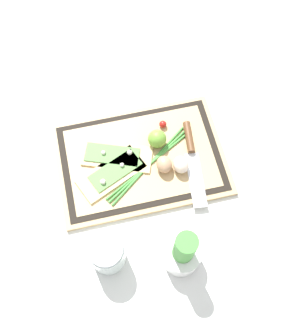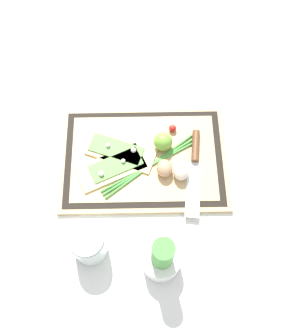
{
  "view_description": "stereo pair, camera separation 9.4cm",
  "coord_description": "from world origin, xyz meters",
  "px_view_note": "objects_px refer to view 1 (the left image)",
  "views": [
    {
      "loc": [
        0.1,
        0.49,
        1.06
      ],
      "look_at": [
        0.0,
        0.04,
        0.03
      ],
      "focal_mm": 42.0,
      "sensor_mm": 36.0,
      "label": 1
    },
    {
      "loc": [
        0.01,
        0.5,
        1.06
      ],
      "look_at": [
        0.0,
        0.04,
        0.03
      ],
      "focal_mm": 42.0,
      "sensor_mm": 36.0,
      "label": 2
    }
  ],
  "objects_px": {
    "pizza_slice_far": "(112,173)",
    "egg_pink": "(181,165)",
    "lime": "(157,139)",
    "pizza_slice_near": "(116,156)",
    "herb_pot": "(182,253)",
    "egg_brown": "(164,164)",
    "sauce_jar": "(107,254)",
    "knife": "(191,149)",
    "cherry_tomato_red": "(163,124)"
  },
  "relations": [
    {
      "from": "pizza_slice_near",
      "to": "herb_pot",
      "type": "xyz_separation_m",
      "value": [
        -0.11,
        0.33,
        0.04
      ]
    },
    {
      "from": "pizza_slice_far",
      "to": "pizza_slice_near",
      "type": "bearing_deg",
      "value": -113.43
    },
    {
      "from": "knife",
      "to": "egg_brown",
      "type": "relative_size",
      "value": 5.18
    },
    {
      "from": "lime",
      "to": "cherry_tomato_red",
      "type": "relative_size",
      "value": 2.44
    },
    {
      "from": "lime",
      "to": "knife",
      "type": "bearing_deg",
      "value": 153.28
    },
    {
      "from": "pizza_slice_near",
      "to": "cherry_tomato_red",
      "type": "bearing_deg",
      "value": -156.25
    },
    {
      "from": "lime",
      "to": "sauce_jar",
      "type": "distance_m",
      "value": 0.36
    },
    {
      "from": "lime",
      "to": "egg_pink",
      "type": "bearing_deg",
      "value": 116.76
    },
    {
      "from": "egg_pink",
      "to": "lime",
      "type": "distance_m",
      "value": 0.11
    },
    {
      "from": "lime",
      "to": "cherry_tomato_red",
      "type": "distance_m",
      "value": 0.06
    },
    {
      "from": "egg_pink",
      "to": "herb_pot",
      "type": "relative_size",
      "value": 0.28
    },
    {
      "from": "egg_brown",
      "to": "sauce_jar",
      "type": "height_order",
      "value": "sauce_jar"
    },
    {
      "from": "pizza_slice_far",
      "to": "egg_pink",
      "type": "height_order",
      "value": "egg_pink"
    },
    {
      "from": "knife",
      "to": "cherry_tomato_red",
      "type": "distance_m",
      "value": 0.12
    },
    {
      "from": "egg_brown",
      "to": "egg_pink",
      "type": "bearing_deg",
      "value": 166.25
    },
    {
      "from": "cherry_tomato_red",
      "to": "pizza_slice_far",
      "type": "bearing_deg",
      "value": 34.08
    },
    {
      "from": "lime",
      "to": "cherry_tomato_red",
      "type": "xyz_separation_m",
      "value": [
        -0.03,
        -0.05,
        -0.02
      ]
    },
    {
      "from": "egg_pink",
      "to": "sauce_jar",
      "type": "height_order",
      "value": "sauce_jar"
    },
    {
      "from": "egg_pink",
      "to": "herb_pot",
      "type": "xyz_separation_m",
      "value": [
        0.06,
        0.25,
        0.03
      ]
    },
    {
      "from": "egg_brown",
      "to": "cherry_tomato_red",
      "type": "relative_size",
      "value": 2.32
    },
    {
      "from": "cherry_tomato_red",
      "to": "sauce_jar",
      "type": "xyz_separation_m",
      "value": [
        0.24,
        0.35,
        0.02
      ]
    },
    {
      "from": "pizza_slice_far",
      "to": "cherry_tomato_red",
      "type": "distance_m",
      "value": 0.22
    },
    {
      "from": "egg_pink",
      "to": "cherry_tomato_red",
      "type": "xyz_separation_m",
      "value": [
        0.02,
        -0.15,
        -0.01
      ]
    },
    {
      "from": "egg_pink",
      "to": "pizza_slice_far",
      "type": "bearing_deg",
      "value": -7.18
    },
    {
      "from": "knife",
      "to": "cherry_tomato_red",
      "type": "xyz_separation_m",
      "value": [
        0.06,
        -0.1,
        0.0
      ]
    },
    {
      "from": "egg_brown",
      "to": "herb_pot",
      "type": "relative_size",
      "value": 0.28
    },
    {
      "from": "pizza_slice_near",
      "to": "lime",
      "type": "relative_size",
      "value": 4.02
    },
    {
      "from": "pizza_slice_near",
      "to": "egg_pink",
      "type": "height_order",
      "value": "egg_pink"
    },
    {
      "from": "egg_pink",
      "to": "herb_pot",
      "type": "distance_m",
      "value": 0.26
    },
    {
      "from": "pizza_slice_near",
      "to": "herb_pot",
      "type": "bearing_deg",
      "value": 108.47
    },
    {
      "from": "pizza_slice_far",
      "to": "cherry_tomato_red",
      "type": "xyz_separation_m",
      "value": [
        -0.18,
        -0.12,
        0.01
      ]
    },
    {
      "from": "lime",
      "to": "pizza_slice_far",
      "type": "bearing_deg",
      "value": 24.76
    },
    {
      "from": "pizza_slice_far",
      "to": "lime",
      "type": "xyz_separation_m",
      "value": [
        -0.15,
        -0.07,
        0.02
      ]
    },
    {
      "from": "egg_brown",
      "to": "knife",
      "type": "bearing_deg",
      "value": -158.23
    },
    {
      "from": "knife",
      "to": "herb_pot",
      "type": "distance_m",
      "value": 0.32
    },
    {
      "from": "pizza_slice_near",
      "to": "pizza_slice_far",
      "type": "xyz_separation_m",
      "value": [
        0.02,
        0.05,
        0.0
      ]
    },
    {
      "from": "pizza_slice_far",
      "to": "cherry_tomato_red",
      "type": "height_order",
      "value": "pizza_slice_far"
    },
    {
      "from": "egg_pink",
      "to": "sauce_jar",
      "type": "xyz_separation_m",
      "value": [
        0.25,
        0.21,
        0.01
      ]
    },
    {
      "from": "lime",
      "to": "sauce_jar",
      "type": "height_order",
      "value": "sauce_jar"
    },
    {
      "from": "knife",
      "to": "sauce_jar",
      "type": "bearing_deg",
      "value": 40.67
    },
    {
      "from": "knife",
      "to": "egg_pink",
      "type": "xyz_separation_m",
      "value": [
        0.04,
        0.05,
        0.01
      ]
    },
    {
      "from": "egg_pink",
      "to": "lime",
      "type": "relative_size",
      "value": 0.95
    },
    {
      "from": "lime",
      "to": "egg_brown",
      "type": "bearing_deg",
      "value": 90.84
    },
    {
      "from": "cherry_tomato_red",
      "to": "knife",
      "type": "bearing_deg",
      "value": 121.43
    },
    {
      "from": "pizza_slice_near",
      "to": "lime",
      "type": "height_order",
      "value": "lime"
    },
    {
      "from": "pizza_slice_far",
      "to": "herb_pot",
      "type": "height_order",
      "value": "herb_pot"
    },
    {
      "from": "sauce_jar",
      "to": "egg_pink",
      "type": "bearing_deg",
      "value": -140.55
    },
    {
      "from": "egg_pink",
      "to": "sauce_jar",
      "type": "distance_m",
      "value": 0.33
    },
    {
      "from": "pizza_slice_near",
      "to": "egg_pink",
      "type": "distance_m",
      "value": 0.19
    },
    {
      "from": "egg_pink",
      "to": "cherry_tomato_red",
      "type": "height_order",
      "value": "egg_pink"
    }
  ]
}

